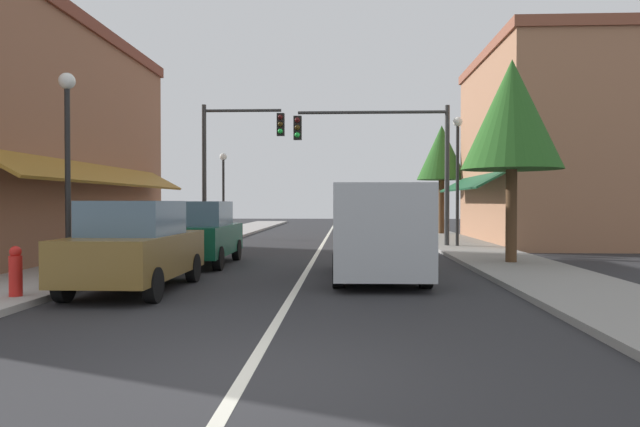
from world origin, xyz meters
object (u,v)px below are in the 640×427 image
street_lamp_left_near (67,140)px  street_lamp_left_far (223,180)px  parked_car_nearest_left (135,246)px  van_in_lane (377,228)px  fire_hydrant (16,271)px  tree_right_far (442,153)px  parked_car_second_left (200,233)px  traffic_signal_mast_arm (391,149)px  street_lamp_right_mid (458,160)px  traffic_signal_left_corner (231,152)px  tree_right_near (512,116)px

street_lamp_left_near → street_lamp_left_far: bearing=89.8°
parked_car_nearest_left → van_in_lane: van_in_lane is taller
parked_car_nearest_left → fire_hydrant: parked_car_nearest_left is taller
street_lamp_left_near → tree_right_far: size_ratio=0.79×
parked_car_nearest_left → parked_car_second_left: size_ratio=1.00×
street_lamp_left_far → traffic_signal_mast_arm: bearing=-39.2°
street_lamp_left_far → street_lamp_right_mid: bearing=-32.6°
traffic_signal_left_corner → fire_hydrant: traffic_signal_left_corner is taller
parked_car_nearest_left → fire_hydrant: (-1.58, -1.44, -0.33)m
street_lamp_left_near → street_lamp_left_far: size_ratio=1.10×
street_lamp_left_far → fire_hydrant: street_lamp_left_far is taller
traffic_signal_left_corner → street_lamp_left_far: (-1.36, 5.02, -0.93)m
van_in_lane → tree_right_far: bearing=75.8°
traffic_signal_mast_arm → street_lamp_right_mid: size_ratio=1.20×
van_in_lane → street_lamp_left_near: street_lamp_left_near is taller
parked_car_nearest_left → parked_car_second_left: bearing=89.2°
street_lamp_left_far → street_lamp_left_near: bearing=-90.2°
parked_car_second_left → fire_hydrant: (-1.63, -6.36, -0.33)m
traffic_signal_left_corner → tree_right_far: 12.27m
van_in_lane → street_lamp_right_mid: 9.70m
street_lamp_left_near → street_lamp_right_mid: bearing=43.4°
traffic_signal_mast_arm → tree_right_near: 6.88m
traffic_signal_mast_arm → tree_right_near: (2.81, -6.28, 0.33)m
van_in_lane → street_lamp_right_mid: bearing=67.9°
traffic_signal_mast_arm → street_lamp_left_far: (-7.74, 6.31, -0.90)m
traffic_signal_left_corner → fire_hydrant: (-1.00, -13.97, -3.24)m
van_in_lane → traffic_signal_mast_arm: traffic_signal_mast_arm is taller
van_in_lane → street_lamp_left_near: 7.14m
fire_hydrant → street_lamp_left_near: bearing=98.2°
street_lamp_left_far → tree_right_far: size_ratio=0.72×
street_lamp_right_mid → fire_hydrant: size_ratio=5.67×
parked_car_nearest_left → street_lamp_left_far: (-1.93, 17.55, 1.98)m
traffic_signal_mast_arm → parked_car_nearest_left: bearing=-117.3°
van_in_lane → tree_right_near: bearing=35.2°
traffic_signal_mast_arm → fire_hydrant: bearing=-120.2°
parked_car_nearest_left → street_lamp_left_near: 3.26m
parked_car_second_left → tree_right_near: 9.15m
parked_car_second_left → traffic_signal_mast_arm: bearing=47.0°
tree_right_far → tree_right_near: bearing=-91.8°
parked_car_nearest_left → traffic_signal_mast_arm: 12.98m
traffic_signal_mast_arm → traffic_signal_left_corner: size_ratio=1.03×
parked_car_nearest_left → street_lamp_left_far: size_ratio=0.99×
parked_car_nearest_left → traffic_signal_mast_arm: traffic_signal_mast_arm is taller
parked_car_nearest_left → tree_right_far: bearing=65.4°
traffic_signal_left_corner → tree_right_near: 11.90m
traffic_signal_mast_arm → traffic_signal_left_corner: (-6.38, 1.28, 0.02)m
parked_car_nearest_left → tree_right_near: size_ratio=0.73×
street_lamp_right_mid → street_lamp_left_far: size_ratio=1.18×
parked_car_nearest_left → street_lamp_left_far: 17.77m
van_in_lane → parked_car_nearest_left: bearing=-156.1°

